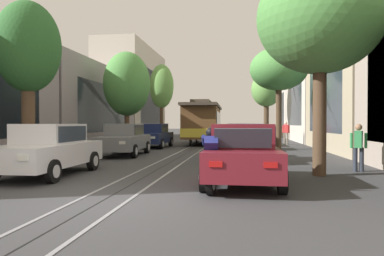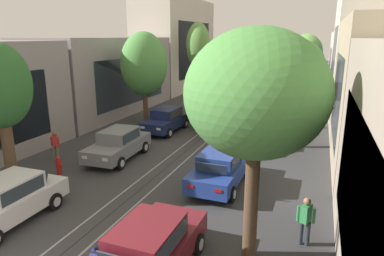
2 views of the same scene
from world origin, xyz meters
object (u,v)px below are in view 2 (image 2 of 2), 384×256
parked_car_black_mid_right (247,132)px  street_tree_kerb_left_mid (198,46)px  cable_car_trolley (224,99)px  pedestrian_crossing_far (55,144)px  parked_car_white_near_left (6,201)px  pedestrian_on_left_pavement (306,219)px  street_tree_kerb_right_near (256,95)px  parked_car_navy_mid_left (166,120)px  street_tree_kerb_left_second (144,64)px  pedestrian_on_right_pavement (309,114)px  parked_car_blue_second_right (220,168)px  street_tree_kerb_left_near (0,88)px  parked_car_grey_fourth_right (262,110)px  street_tree_kerb_right_second (291,63)px  parked_car_grey_second_left (118,144)px  street_tree_kerb_right_mid (306,54)px  parked_car_maroon_near_right (149,249)px  fire_hydrant (59,165)px

parked_car_black_mid_right → street_tree_kerb_left_mid: 17.30m
cable_car_trolley → pedestrian_crossing_far: bearing=-116.8°
parked_car_white_near_left → street_tree_kerb_left_mid: 26.76m
pedestrian_on_left_pavement → street_tree_kerb_right_near: bearing=-142.8°
parked_car_navy_mid_left → parked_car_black_mid_right: (5.77, -1.11, 0.00)m
street_tree_kerb_left_second → pedestrian_on_right_pavement: size_ratio=3.82×
parked_car_blue_second_right → pedestrian_on_right_pavement: pedestrian_on_right_pavement is taller
street_tree_kerb_left_near → pedestrian_on_left_pavement: (11.66, 0.12, -3.44)m
parked_car_grey_fourth_right → pedestrian_on_left_pavement: bearing=-76.5°
parked_car_white_near_left → street_tree_kerb_left_second: 14.83m
pedestrian_on_right_pavement → cable_car_trolley: bearing=179.3°
parked_car_white_near_left → cable_car_trolley: cable_car_trolley is taller
parked_car_grey_fourth_right → street_tree_kerb_right_second: 8.00m
street_tree_kerb_left_second → parked_car_blue_second_right: bearing=-46.9°
pedestrian_on_left_pavement → parked_car_black_mid_right: bearing=111.5°
parked_car_grey_second_left → cable_car_trolley: cable_car_trolley is taller
street_tree_kerb_left_mid → parked_car_black_mid_right: bearing=-60.7°
street_tree_kerb_left_second → street_tree_kerb_right_second: 10.51m
street_tree_kerb_left_second → pedestrian_on_right_pavement: 12.21m
pedestrian_on_right_pavement → pedestrian_on_left_pavement: bearing=-88.3°
pedestrian_on_right_pavement → pedestrian_crossing_far: size_ratio=1.12×
street_tree_kerb_left_second → cable_car_trolley: bearing=30.7°
street_tree_kerb_left_near → street_tree_kerb_right_second: 14.27m
parked_car_white_near_left → pedestrian_on_left_pavement: 9.96m
parked_car_grey_fourth_right → street_tree_kerb_left_mid: street_tree_kerb_left_mid is taller
street_tree_kerb_right_second → pedestrian_on_right_pavement: (1.08, 5.11, -3.89)m
parked_car_white_near_left → street_tree_kerb_left_near: 4.50m
street_tree_kerb_right_mid → pedestrian_on_right_pavement: (0.88, -7.88, -3.80)m
parked_car_maroon_near_right → cable_car_trolley: bearing=99.1°
parked_car_white_near_left → parked_car_grey_second_left: (0.09, 6.98, 0.00)m
street_tree_kerb_right_mid → fire_hydrant: (-9.80, -20.92, -4.37)m
parked_car_maroon_near_right → cable_car_trolley: (-2.89, 18.05, 0.86)m
street_tree_kerb_left_second → street_tree_kerb_right_mid: size_ratio=1.02×
parked_car_white_near_left → parked_car_grey_second_left: bearing=89.2°
pedestrian_on_left_pavement → fire_hydrant: size_ratio=1.88×
street_tree_kerb_left_near → fire_hydrant: (0.53, 2.12, -3.90)m
street_tree_kerb_left_near → parked_car_blue_second_right: bearing=23.6°
parked_car_navy_mid_left → street_tree_kerb_left_second: street_tree_kerb_left_second is taller
street_tree_kerb_left_mid → pedestrian_on_left_pavement: bearing=-63.7°
fire_hydrant → parked_car_grey_fourth_right: bearing=63.4°
street_tree_kerb_left_second → street_tree_kerb_right_mid: street_tree_kerb_left_second is taller
fire_hydrant → street_tree_kerb_right_near: bearing=-18.0°
parked_car_grey_second_left → street_tree_kerb_left_mid: 19.97m
parked_car_blue_second_right → pedestrian_crossing_far: size_ratio=2.82×
street_tree_kerb_right_mid → cable_car_trolley: street_tree_kerb_right_mid is taller
parked_car_maroon_near_right → fire_hydrant: bearing=145.9°
parked_car_white_near_left → pedestrian_crossing_far: (-2.85, 5.64, 0.08)m
cable_car_trolley → pedestrian_on_left_pavement: bearing=-66.0°
street_tree_kerb_left_near → street_tree_kerb_right_mid: bearing=65.9°
street_tree_kerb_left_mid → pedestrian_on_left_pavement: size_ratio=4.90×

